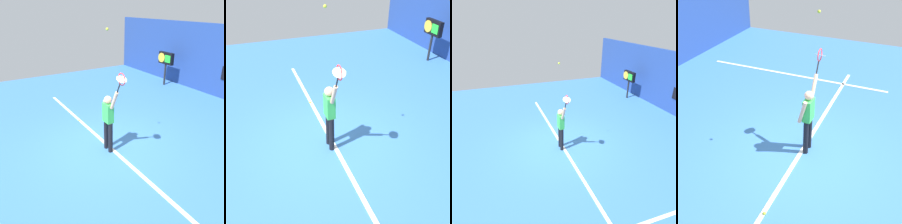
{
  "view_description": "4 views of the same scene",
  "coord_description": "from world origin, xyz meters",
  "views": [
    {
      "loc": [
        5.63,
        -3.2,
        3.97
      ],
      "look_at": [
        -0.13,
        0.28,
        1.04
      ],
      "focal_mm": 39.62,
      "sensor_mm": 36.0,
      "label": 1
    },
    {
      "loc": [
        5.25,
        -1.66,
        4.46
      ],
      "look_at": [
        0.3,
        0.13,
        1.08
      ],
      "focal_mm": 43.1,
      "sensor_mm": 36.0,
      "label": 2
    },
    {
      "loc": [
        7.09,
        -2.31,
        4.9
      ],
      "look_at": [
        -0.13,
        0.2,
        1.43
      ],
      "focal_mm": 34.37,
      "sensor_mm": 36.0,
      "label": 3
    },
    {
      "loc": [
        -5.58,
        -2.03,
        4.94
      ],
      "look_at": [
        -0.05,
        0.35,
        1.17
      ],
      "focal_mm": 48.59,
      "sensor_mm": 36.0,
      "label": 4
    }
  ],
  "objects": [
    {
      "name": "scoreboard_clock",
      "position": [
        -3.9,
        5.83,
        1.35
      ],
      "size": [
        0.96,
        0.2,
        1.73
      ],
      "color": "black",
      "rests_on": "ground_plane"
    },
    {
      "name": "tennis_player",
      "position": [
        0.18,
        -0.03,
        1.01
      ],
      "size": [
        0.75,
        0.31,
        1.95
      ],
      "color": "black",
      "rests_on": "ground_plane"
    },
    {
      "name": "spare_ball",
      "position": [
        -2.08,
        0.03,
        0.03
      ],
      "size": [
        0.07,
        0.07,
        0.07
      ],
      "primitive_type": "sphere",
      "color": "#CCE033",
      "rests_on": "ground_plane"
    },
    {
      "name": "court_baseline",
      "position": [
        0.0,
        0.07,
        0.01
      ],
      "size": [
        10.0,
        0.1,
        0.01
      ],
      "primitive_type": "cube",
      "color": "white",
      "rests_on": "ground_plane"
    },
    {
      "name": "tennis_ball",
      "position": [
        0.31,
        -0.12,
        3.44
      ],
      "size": [
        0.07,
        0.07,
        0.07
      ],
      "primitive_type": "sphere",
      "color": "#CCE033"
    },
    {
      "name": "ground_plane",
      "position": [
        0.0,
        0.0,
        0.0
      ],
      "size": [
        18.0,
        18.0,
        0.0
      ],
      "primitive_type": "plane",
      "color": "#3870B2"
    },
    {
      "name": "tennis_racket",
      "position": [
        0.81,
        -0.03,
        2.29
      ],
      "size": [
        0.43,
        0.27,
        0.62
      ],
      "color": "black"
    }
  ]
}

